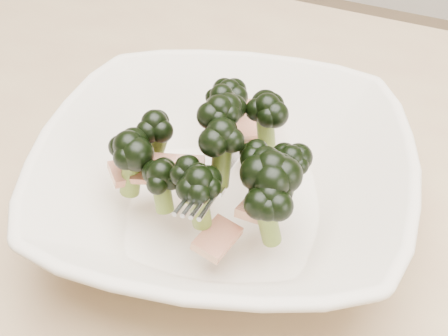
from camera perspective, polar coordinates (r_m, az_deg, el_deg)
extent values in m
cube|color=tan|center=(0.52, 6.26, -7.54)|extent=(1.20, 0.80, 0.04)
cylinder|color=tan|center=(1.21, -14.13, 0.12)|extent=(0.06, 0.06, 0.71)
imported|color=beige|center=(0.50, 0.00, -1.24)|extent=(0.36, 0.36, 0.07)
cylinder|color=#566A23|center=(0.46, 2.91, -0.20)|extent=(0.02, 0.02, 0.03)
ellipsoid|color=black|center=(0.44, 2.98, 1.59)|extent=(0.03, 0.03, 0.02)
cylinder|color=#566A23|center=(0.47, -5.65, -2.32)|extent=(0.02, 0.02, 0.03)
ellipsoid|color=black|center=(0.45, -5.81, -0.47)|extent=(0.03, 0.03, 0.03)
cylinder|color=#566A23|center=(0.44, 4.06, -5.01)|extent=(0.02, 0.02, 0.04)
ellipsoid|color=black|center=(0.42, 4.22, -2.59)|extent=(0.04, 0.04, 0.03)
cylinder|color=#566A23|center=(0.46, -0.42, 3.38)|extent=(0.01, 0.02, 0.03)
ellipsoid|color=black|center=(0.45, -0.43, 5.46)|extent=(0.03, 0.03, 0.03)
cylinder|color=#566A23|center=(0.48, -0.23, 4.34)|extent=(0.02, 0.02, 0.04)
ellipsoid|color=black|center=(0.47, -0.24, 6.62)|extent=(0.03, 0.03, 0.02)
cylinder|color=#566A23|center=(0.44, -2.26, -3.52)|extent=(0.02, 0.02, 0.04)
ellipsoid|color=black|center=(0.42, -2.34, -1.15)|extent=(0.04, 0.04, 0.03)
cylinder|color=#566A23|center=(0.49, 0.04, 4.01)|extent=(0.02, 0.02, 0.03)
ellipsoid|color=black|center=(0.48, 0.04, 6.03)|extent=(0.03, 0.03, 0.03)
cylinder|color=#566A23|center=(0.50, 3.85, 3.28)|extent=(0.02, 0.01, 0.04)
ellipsoid|color=black|center=(0.48, 3.98, 5.63)|extent=(0.04, 0.04, 0.03)
cylinder|color=#566A23|center=(0.54, 0.47, 4.94)|extent=(0.02, 0.02, 0.04)
ellipsoid|color=black|center=(0.53, 0.49, 7.09)|extent=(0.03, 0.03, 0.03)
cylinder|color=#566A23|center=(0.47, 5.96, -1.14)|extent=(0.02, 0.02, 0.04)
ellipsoid|color=black|center=(0.46, 6.15, 0.93)|extent=(0.03, 0.03, 0.03)
cylinder|color=#566A23|center=(0.49, -8.43, -0.38)|extent=(0.02, 0.02, 0.04)
ellipsoid|color=black|center=(0.47, -8.74, 2.03)|extent=(0.04, 0.04, 0.03)
cylinder|color=#566A23|center=(0.45, -3.21, -1.82)|extent=(0.01, 0.02, 0.03)
ellipsoid|color=black|center=(0.44, -3.30, 0.07)|extent=(0.03, 0.03, 0.02)
cylinder|color=#566A23|center=(0.45, -0.23, 0.61)|extent=(0.02, 0.02, 0.04)
ellipsoid|color=black|center=(0.44, -0.24, 3.25)|extent=(0.04, 0.04, 0.03)
cylinder|color=#566A23|center=(0.45, 4.23, -2.36)|extent=(0.02, 0.02, 0.04)
ellipsoid|color=black|center=(0.43, 4.38, 0.02)|extent=(0.04, 0.04, 0.03)
cylinder|color=#566A23|center=(0.50, -6.19, 1.90)|extent=(0.02, 0.02, 0.04)
ellipsoid|color=black|center=(0.48, -6.38, 4.11)|extent=(0.04, 0.04, 0.03)
cube|color=maroon|center=(0.54, 2.63, 3.94)|extent=(0.04, 0.05, 0.02)
cube|color=maroon|center=(0.48, -5.15, -0.15)|extent=(0.06, 0.04, 0.02)
cube|color=maroon|center=(0.54, 2.17, 4.44)|extent=(0.05, 0.05, 0.03)
cube|color=maroon|center=(0.46, 3.53, -3.57)|extent=(0.03, 0.04, 0.02)
cube|color=maroon|center=(0.50, -7.75, -0.15)|extent=(0.05, 0.05, 0.01)
cube|color=maroon|center=(0.45, -0.62, -6.46)|extent=(0.03, 0.04, 0.01)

